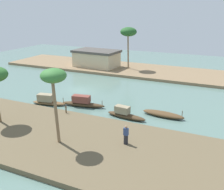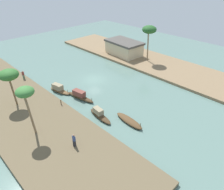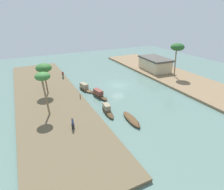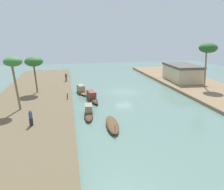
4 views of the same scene
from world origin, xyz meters
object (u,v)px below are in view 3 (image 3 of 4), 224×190
sampan_with_tall_canopy (85,88)px  riverside_building (155,64)px  sampan_with_red_awning (107,110)px  person_on_near_bank (63,75)px  sampan_midstream (99,94)px  palm_tree_left_near (44,68)px  palm_tree_right_tall (177,47)px  sampan_open_hull (131,119)px  palm_tree_left_far (43,78)px  person_by_mooring (73,124)px  mooring_post (80,96)px

sampan_with_tall_canopy → riverside_building: (-4.00, 20.30, 1.54)m
sampan_with_red_awning → person_on_near_bank: person_on_near_bank is taller
sampan_with_red_awning → sampan_midstream: (-5.93, 1.05, 0.08)m
sampan_with_tall_canopy → palm_tree_left_near: size_ratio=0.78×
palm_tree_left_near → palm_tree_right_tall: palm_tree_right_tall is taller
sampan_with_red_awning → sampan_open_hull: bearing=35.5°
palm_tree_left_near → palm_tree_left_far: 8.02m
sampan_open_hull → person_by_mooring: (-1.12, -8.14, 0.88)m
sampan_with_tall_canopy → palm_tree_left_far: 12.34m
sampan_midstream → person_by_mooring: person_by_mooring is taller
palm_tree_left_far → sampan_open_hull: bearing=58.3°
sampan_midstream → riverside_building: bearing=103.8°
sampan_open_hull → person_by_mooring: 8.26m
sampan_with_red_awning → palm_tree_left_near: size_ratio=0.82×
sampan_midstream → palm_tree_right_tall: size_ratio=0.73×
sampan_open_hull → palm_tree_left_far: (-6.42, -10.37, 5.82)m
mooring_post → riverside_building: bearing=110.1°
sampan_with_red_awning → sampan_with_tall_canopy: bearing=-173.1°
person_by_mooring → sampan_with_red_awning: bearing=120.9°
person_on_near_bank → palm_tree_left_far: size_ratio=0.25×
person_on_near_bank → person_by_mooring: (20.66, -3.48, 0.04)m
riverside_building → mooring_post: bearing=-66.0°
sampan_midstream → palm_tree_left_near: palm_tree_left_near is taller
palm_tree_right_tall → person_on_near_bank: bearing=-113.6°
riverside_building → sampan_with_tall_canopy: bearing=-75.0°
person_by_mooring → sampan_with_tall_canopy: bearing=163.3°
sampan_open_hull → palm_tree_left_far: palm_tree_left_far is taller
person_on_near_bank → mooring_post: person_on_near_bank is taller
palm_tree_left_far → palm_tree_right_tall: (-5.16, 29.11, 0.99)m
person_on_near_bank → person_by_mooring: person_by_mooring is taller
palm_tree_right_tall → palm_tree_left_near: bearing=-95.6°
palm_tree_left_near → palm_tree_right_tall: bearing=84.4°
sampan_midstream → riverside_building: size_ratio=0.62×
sampan_with_red_awning → riverside_building: 24.67m
sampan_with_tall_canopy → riverside_building: riverside_building is taller
person_on_near_bank → palm_tree_left_near: (7.47, -4.61, 4.15)m
sampan_midstream → palm_tree_right_tall: bearing=86.2°
mooring_post → palm_tree_right_tall: 24.14m
person_on_near_bank → palm_tree_left_near: bearing=86.6°
person_by_mooring → palm_tree_right_tall: palm_tree_right_tall is taller
palm_tree_left_far → palm_tree_right_tall: 29.58m
sampan_with_red_awning → sampan_with_tall_canopy: size_ratio=1.05×
sampan_with_red_awning → palm_tree_left_near: bearing=-140.0°
riverside_building → person_on_near_bank: bearing=-96.0°
sampan_open_hull → sampan_with_tall_canopy: size_ratio=1.08×
sampan_open_hull → mooring_post: (-9.59, -4.50, 0.57)m
sampan_midstream → riverside_building: 20.84m
palm_tree_right_tall → person_by_mooring: bearing=-68.7°
sampan_with_tall_canopy → person_on_near_bank: size_ratio=2.77×
sampan_midstream → sampan_with_tall_canopy: 4.41m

